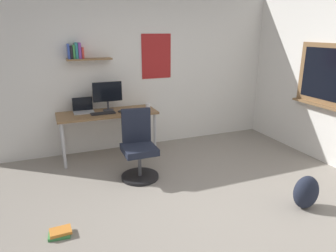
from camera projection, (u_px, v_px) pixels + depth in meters
ground_plane at (205, 214)px, 3.46m from camera, size 5.20×5.20×0.00m
wall_back at (139, 72)px, 5.24m from camera, size 5.00×0.30×2.60m
desk at (108, 117)px, 4.87m from camera, size 1.53×0.59×0.74m
office_chair at (138, 149)px, 4.26m from camera, size 0.52×0.52×0.95m
laptop at (83, 109)px, 4.84m from camera, size 0.31×0.21×0.23m
monitor_primary at (107, 94)px, 4.87m from camera, size 0.46×0.17×0.46m
keyboard at (103, 113)px, 4.76m from camera, size 0.37×0.13×0.02m
computer_mouse at (121, 111)px, 4.85m from camera, size 0.10×0.06×0.03m
coffee_mug at (148, 106)px, 5.05m from camera, size 0.08×0.08×0.09m
backpack at (306, 192)px, 3.54m from camera, size 0.32×0.22×0.40m
book_stack_on_floor at (60, 233)px, 3.10m from camera, size 0.23×0.17×0.06m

